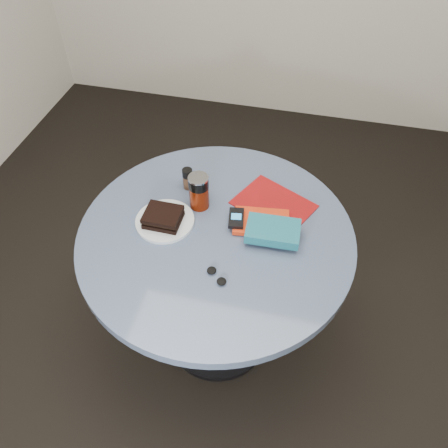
% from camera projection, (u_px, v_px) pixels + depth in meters
% --- Properties ---
extents(ground, '(4.00, 4.00, 0.00)m').
position_uv_depth(ground, '(218.00, 333.00, 2.13)').
color(ground, black).
rests_on(ground, ground).
extents(table, '(1.00, 1.00, 0.75)m').
position_uv_depth(table, '(216.00, 260.00, 1.69)').
color(table, black).
rests_on(table, ground).
extents(plate, '(0.25, 0.25, 0.01)m').
position_uv_depth(plate, '(165.00, 221.00, 1.60)').
color(plate, white).
rests_on(plate, table).
extents(sandwich, '(0.13, 0.11, 0.05)m').
position_uv_depth(sandwich, '(163.00, 217.00, 1.57)').
color(sandwich, black).
rests_on(sandwich, plate).
extents(soda_can, '(0.10, 0.10, 0.14)m').
position_uv_depth(soda_can, '(199.00, 192.00, 1.61)').
color(soda_can, '#5E1604').
rests_on(soda_can, table).
extents(pepper_grinder, '(0.05, 0.05, 0.09)m').
position_uv_depth(pepper_grinder, '(188.00, 179.00, 1.70)').
color(pepper_grinder, '#4A301F').
rests_on(pepper_grinder, table).
extents(magazine, '(0.34, 0.31, 0.00)m').
position_uv_depth(magazine, '(274.00, 204.00, 1.66)').
color(magazine, maroon).
rests_on(magazine, table).
extents(red_book, '(0.21, 0.16, 0.02)m').
position_uv_depth(red_book, '(261.00, 222.00, 1.59)').
color(red_book, red).
rests_on(red_book, magazine).
extents(novel, '(0.19, 0.13, 0.04)m').
position_uv_depth(novel, '(273.00, 231.00, 1.52)').
color(novel, '#175C6E').
rests_on(novel, red_book).
extents(mp3_player, '(0.07, 0.10, 0.02)m').
position_uv_depth(mp3_player, '(236.00, 218.00, 1.58)').
color(mp3_player, black).
rests_on(mp3_player, red_book).
extents(headphones, '(0.09, 0.08, 0.02)m').
position_uv_depth(headphones, '(217.00, 276.00, 1.43)').
color(headphones, black).
rests_on(headphones, table).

